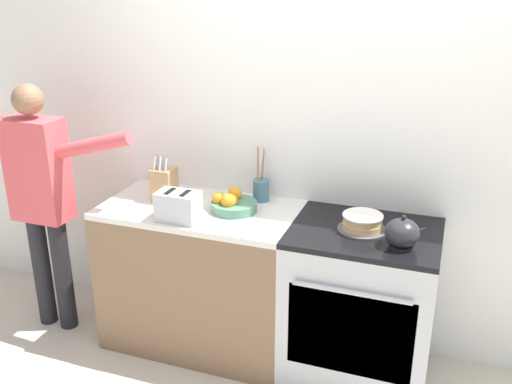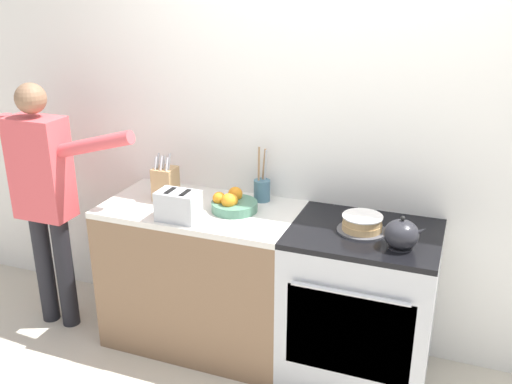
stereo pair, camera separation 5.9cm
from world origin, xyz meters
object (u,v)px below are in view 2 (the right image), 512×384
utensil_crock (262,189)px  fruit_bowl (233,203)px  tea_kettle (402,234)px  layer_cake (362,224)px  stove_range (359,306)px  knife_block (165,183)px  toaster (178,206)px  person_baker (44,188)px

utensil_crock → fruit_bowl: 0.23m
tea_kettle → utensil_crock: bearing=157.6°
layer_cake → tea_kettle: (0.22, -0.13, 0.03)m
stove_range → knife_block: (-1.19, 0.04, 0.55)m
utensil_crock → layer_cake: bearing=-19.5°
tea_kettle → fruit_bowl: (-0.95, 0.15, -0.03)m
stove_range → fruit_bowl: 0.90m
knife_block → toaster: knife_block is taller
stove_range → utensil_crock: 0.87m
knife_block → utensil_crock: 0.57m
fruit_bowl → utensil_crock: bearing=63.7°
person_baker → layer_cake: bearing=-5.4°
layer_cake → person_baker: 1.91m
utensil_crock → fruit_bowl: utensil_crock is taller
person_baker → knife_block: bearing=5.2°
utensil_crock → stove_range: bearing=-18.8°
tea_kettle → fruit_bowl: bearing=171.3°
knife_block → person_baker: 0.75m
layer_cake → person_baker: person_baker is taller
tea_kettle → person_baker: (-2.12, -0.03, -0.03)m
utensil_crock → toaster: size_ratio=1.34×
toaster → stove_range: bearing=11.9°
utensil_crock → toaster: bearing=-127.2°
tea_kettle → fruit_bowl: tea_kettle is taller
layer_cake → fruit_bowl: (-0.74, 0.02, 0.00)m
knife_block → utensil_crock: (0.54, 0.19, -0.03)m
knife_block → toaster: (0.21, -0.24, -0.02)m
tea_kettle → layer_cake: bearing=149.8°
fruit_bowl → toaster: toaster is taller
toaster → person_baker: size_ratio=0.15×
stove_range → person_baker: person_baker is taller
stove_range → layer_cake: bearing=-171.4°
layer_cake → knife_block: knife_block is taller
stove_range → layer_cake: size_ratio=3.47×
toaster → person_baker: (-0.94, 0.04, -0.04)m
stove_range → utensil_crock: (-0.65, 0.22, 0.52)m
layer_cake → fruit_bowl: fruit_bowl is taller
layer_cake → tea_kettle: tea_kettle is taller
tea_kettle → knife_block: size_ratio=0.72×
person_baker → fruit_bowl: bearing=-1.4°
toaster → person_baker: 0.94m
fruit_bowl → knife_block: bearing=177.5°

